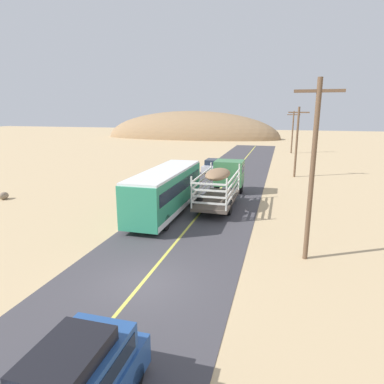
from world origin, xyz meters
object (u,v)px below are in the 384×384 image
at_px(livestock_truck, 225,178).
at_px(boulder_near_shoulder, 4,196).
at_px(power_pole_near, 313,167).
at_px(power_pole_far, 293,131).
at_px(power_pole_mid, 297,140).
at_px(bus, 166,190).
at_px(car_far, 212,166).

bearing_deg(livestock_truck, boulder_near_shoulder, -163.74).
bearing_deg(power_pole_near, livestock_truck, 119.07).
bearing_deg(livestock_truck, power_pole_far, 79.90).
bearing_deg(power_pole_mid, power_pole_near, -90.00).
xyz_separation_m(bus, power_pole_mid, (9.30, 16.88, 2.38)).
xyz_separation_m(livestock_truck, boulder_near_shoulder, (-17.88, -5.22, -1.48)).
height_order(car_far, power_pole_mid, power_pole_mid).
height_order(power_pole_mid, power_pole_far, power_pole_mid).
relative_size(livestock_truck, car_far, 2.20).
bearing_deg(power_pole_far, car_far, -114.40).
distance_m(car_far, power_pole_mid, 10.25).
distance_m(power_pole_far, boulder_near_shoulder, 45.64).
relative_size(livestock_truck, boulder_near_shoulder, 10.90).
relative_size(bus, boulder_near_shoulder, 11.24).
relative_size(bus, power_pole_near, 1.14).
xyz_separation_m(livestock_truck, bus, (-3.33, -5.49, -0.04)).
bearing_deg(power_pole_mid, car_far, 174.41).
height_order(power_pole_far, boulder_near_shoulder, power_pole_far).
relative_size(car_far, boulder_near_shoulder, 4.94).
bearing_deg(power_pole_near, power_pole_far, 90.00).
relative_size(bus, power_pole_mid, 1.30).
height_order(power_pole_near, power_pole_far, power_pole_near).
bearing_deg(car_far, bus, -89.00).
relative_size(power_pole_mid, power_pole_far, 1.07).
xyz_separation_m(power_pole_near, boulder_near_shoulder, (-23.86, 5.53, -4.37)).
distance_m(bus, boulder_near_shoulder, 14.63).
height_order(livestock_truck, power_pole_mid, power_pole_mid).
height_order(livestock_truck, car_far, livestock_truck).
height_order(car_far, power_pole_near, power_pole_near).
bearing_deg(power_pole_mid, boulder_near_shoulder, -145.16).
xyz_separation_m(power_pole_mid, boulder_near_shoulder, (-23.86, -16.61, -3.82)).
height_order(bus, power_pole_near, power_pole_near).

